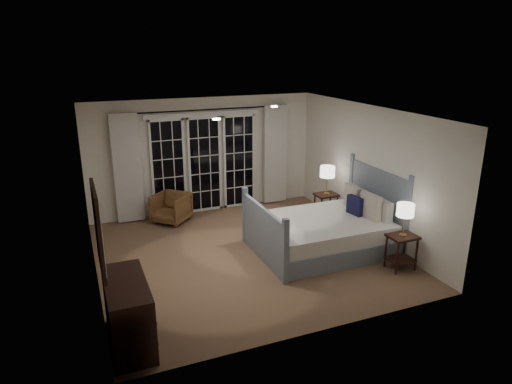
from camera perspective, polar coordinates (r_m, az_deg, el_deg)
name	(u,v)px	position (r m, az deg, el deg)	size (l,w,h in m)	color
floor	(246,254)	(8.18, -1.31, -7.76)	(5.00, 5.00, 0.00)	#826346
ceiling	(245,113)	(7.44, -1.45, 9.87)	(5.00, 5.00, 0.00)	white
wall_left	(89,206)	(7.26, -20.14, -1.62)	(0.02, 5.00, 2.50)	white
wall_right	(368,172)	(8.88, 13.87, 2.43)	(0.02, 5.00, 2.50)	white
wall_back	(204,155)	(10.01, -6.52, 4.56)	(5.00, 0.02, 2.50)	white
wall_front	(319,244)	(5.60, 7.88, -6.40)	(5.00, 0.02, 2.50)	white
french_doors	(205,163)	(10.01, -6.43, 3.62)	(2.50, 0.04, 2.20)	black
curtain_rod	(204,110)	(9.74, -6.57, 10.17)	(0.03, 0.03, 3.50)	black
curtain_left	(127,169)	(9.62, -15.79, 2.83)	(0.55, 0.10, 2.25)	silver
curtain_right	(275,155)	(10.48, 2.41, 4.70)	(0.55, 0.10, 2.25)	silver
downlight_a	(274,107)	(8.30, 2.30, 10.62)	(0.12, 0.12, 0.01)	white
downlight_b	(216,119)	(6.88, -4.97, 9.06)	(0.12, 0.12, 0.01)	white
bed	(325,231)	(8.33, 8.65, -4.87)	(2.37, 1.71, 1.39)	gray
nightstand_left	(402,247)	(7.89, 17.73, -6.56)	(0.46, 0.36, 0.59)	black
nightstand_right	(326,203)	(9.66, 8.74, -1.38)	(0.45, 0.36, 0.59)	black
lamp_left	(405,211)	(7.66, 18.18, -2.21)	(0.28, 0.28, 0.54)	tan
lamp_right	(327,172)	(9.46, 8.93, 2.49)	(0.31, 0.31, 0.59)	tan
armchair	(171,208)	(9.65, -10.57, -1.97)	(0.66, 0.68, 0.62)	brown
dresser	(128,313)	(5.98, -15.67, -14.31)	(0.50, 1.18, 0.83)	black
mirror	(98,230)	(5.46, -19.11, -4.49)	(0.05, 0.85, 1.00)	black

